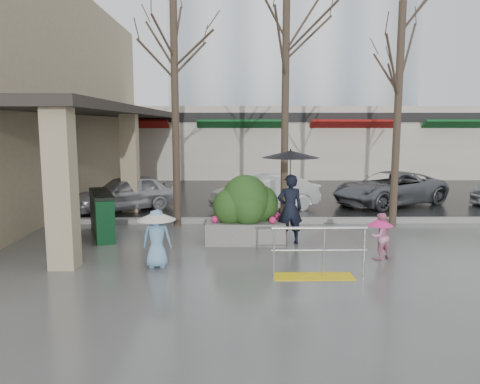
{
  "coord_description": "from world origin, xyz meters",
  "views": [
    {
      "loc": [
        -0.28,
        -10.2,
        3.03
      ],
      "look_at": [
        -0.14,
        1.72,
        1.3
      ],
      "focal_mm": 35.0,
      "sensor_mm": 36.0,
      "label": 1
    }
  ],
  "objects_px": {
    "car_c": "(389,188)",
    "tree_mideast": "(400,60)",
    "car_a": "(125,193)",
    "woman": "(290,185)",
    "car_b": "(266,193)",
    "child_blue": "(157,232)",
    "tree_midwest": "(286,47)",
    "tree_west": "(174,52)",
    "planter": "(246,210)",
    "handrail": "(317,259)",
    "news_boxes": "(102,214)",
    "child_pink": "(380,233)"
  },
  "relations": [
    {
      "from": "child_blue",
      "to": "news_boxes",
      "type": "bearing_deg",
      "value": -53.64
    },
    {
      "from": "woman",
      "to": "child_blue",
      "type": "height_order",
      "value": "woman"
    },
    {
      "from": "tree_west",
      "to": "planter",
      "type": "xyz_separation_m",
      "value": [
        2.01,
        -1.97,
        -4.24
      ]
    },
    {
      "from": "tree_west",
      "to": "planter",
      "type": "height_order",
      "value": "tree_west"
    },
    {
      "from": "tree_west",
      "to": "woman",
      "type": "distance_m",
      "value": 5.2
    },
    {
      "from": "tree_west",
      "to": "car_c",
      "type": "bearing_deg",
      "value": 25.61
    },
    {
      "from": "news_boxes",
      "to": "car_a",
      "type": "bearing_deg",
      "value": 72.7
    },
    {
      "from": "planter",
      "to": "tree_midwest",
      "type": "bearing_deg",
      "value": 58.89
    },
    {
      "from": "handrail",
      "to": "car_b",
      "type": "relative_size",
      "value": 0.5
    },
    {
      "from": "tree_west",
      "to": "woman",
      "type": "relative_size",
      "value": 2.8
    },
    {
      "from": "tree_midwest",
      "to": "handrail",
      "type": "bearing_deg",
      "value": -88.09
    },
    {
      "from": "child_blue",
      "to": "child_pink",
      "type": "bearing_deg",
      "value": -172.04
    },
    {
      "from": "tree_midwest",
      "to": "car_c",
      "type": "bearing_deg",
      "value": 39.68
    },
    {
      "from": "handrail",
      "to": "tree_mideast",
      "type": "xyz_separation_m",
      "value": [
        3.14,
        4.8,
        4.48
      ]
    },
    {
      "from": "car_a",
      "to": "car_c",
      "type": "distance_m",
      "value": 9.78
    },
    {
      "from": "tree_west",
      "to": "car_a",
      "type": "height_order",
      "value": "tree_west"
    },
    {
      "from": "handrail",
      "to": "news_boxes",
      "type": "xyz_separation_m",
      "value": [
        -5.26,
        3.55,
        0.23
      ]
    },
    {
      "from": "child_blue",
      "to": "woman",
      "type": "bearing_deg",
      "value": -145.46
    },
    {
      "from": "tree_midwest",
      "to": "car_a",
      "type": "distance_m",
      "value": 7.5
    },
    {
      "from": "car_a",
      "to": "car_c",
      "type": "xyz_separation_m",
      "value": [
        9.72,
        1.06,
        0.0
      ]
    },
    {
      "from": "car_b",
      "to": "car_c",
      "type": "height_order",
      "value": "same"
    },
    {
      "from": "handrail",
      "to": "planter",
      "type": "relative_size",
      "value": 0.93
    },
    {
      "from": "child_pink",
      "to": "news_boxes",
      "type": "bearing_deg",
      "value": -42.9
    },
    {
      "from": "tree_midwest",
      "to": "child_blue",
      "type": "xyz_separation_m",
      "value": [
        -3.13,
        -4.09,
        -4.46
      ]
    },
    {
      "from": "handrail",
      "to": "tree_mideast",
      "type": "bearing_deg",
      "value": 56.81
    },
    {
      "from": "tree_mideast",
      "to": "car_b",
      "type": "relative_size",
      "value": 1.7
    },
    {
      "from": "news_boxes",
      "to": "car_b",
      "type": "bearing_deg",
      "value": 17.61
    },
    {
      "from": "planter",
      "to": "car_b",
      "type": "distance_m",
      "value": 4.55
    },
    {
      "from": "tree_west",
      "to": "tree_midwest",
      "type": "relative_size",
      "value": 0.97
    },
    {
      "from": "child_blue",
      "to": "tree_midwest",
      "type": "bearing_deg",
      "value": -125.74
    },
    {
      "from": "tree_mideast",
      "to": "child_blue",
      "type": "relative_size",
      "value": 5.18
    },
    {
      "from": "tree_west",
      "to": "planter",
      "type": "relative_size",
      "value": 3.33
    },
    {
      "from": "planter",
      "to": "news_boxes",
      "type": "height_order",
      "value": "planter"
    },
    {
      "from": "handrail",
      "to": "tree_midwest",
      "type": "bearing_deg",
      "value": 91.91
    },
    {
      "from": "tree_mideast",
      "to": "car_a",
      "type": "height_order",
      "value": "tree_mideast"
    },
    {
      "from": "child_blue",
      "to": "car_b",
      "type": "xyz_separation_m",
      "value": [
        2.75,
        6.59,
        -0.14
      ]
    },
    {
      "from": "tree_mideast",
      "to": "tree_midwest",
      "type": "bearing_deg",
      "value": 180.0
    },
    {
      "from": "tree_midwest",
      "to": "child_blue",
      "type": "distance_m",
      "value": 6.82
    },
    {
      "from": "tree_midwest",
      "to": "tree_mideast",
      "type": "distance_m",
      "value": 3.32
    },
    {
      "from": "car_c",
      "to": "car_a",
      "type": "bearing_deg",
      "value": -111.49
    },
    {
      "from": "car_b",
      "to": "tree_midwest",
      "type": "bearing_deg",
      "value": -15.51
    },
    {
      "from": "news_boxes",
      "to": "car_c",
      "type": "distance_m",
      "value": 10.66
    },
    {
      "from": "handrail",
      "to": "car_c",
      "type": "distance_m",
      "value": 9.43
    },
    {
      "from": "tree_mideast",
      "to": "car_b",
      "type": "height_order",
      "value": "tree_mideast"
    },
    {
      "from": "woman",
      "to": "handrail",
      "type": "bearing_deg",
      "value": 89.64
    },
    {
      "from": "handrail",
      "to": "child_pink",
      "type": "bearing_deg",
      "value": 37.28
    },
    {
      "from": "child_pink",
      "to": "planter",
      "type": "xyz_separation_m",
      "value": [
        -2.99,
        1.58,
        0.24
      ]
    },
    {
      "from": "woman",
      "to": "car_a",
      "type": "bearing_deg",
      "value": -47.02
    },
    {
      "from": "car_c",
      "to": "tree_mideast",
      "type": "bearing_deg",
      "value": -44.25
    },
    {
      "from": "woman",
      "to": "car_b",
      "type": "height_order",
      "value": "woman"
    }
  ]
}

